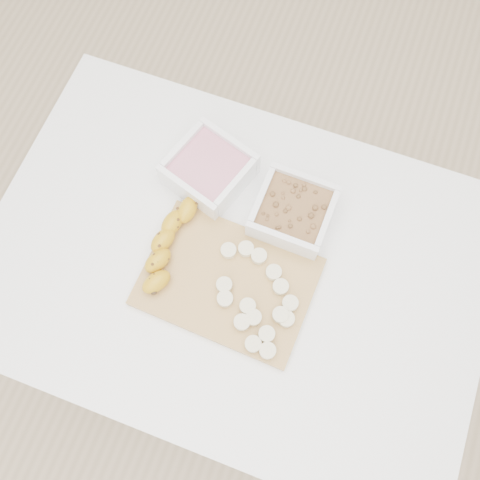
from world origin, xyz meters
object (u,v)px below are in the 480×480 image
(bowl_yogurt, at_px, (209,170))
(banana, at_px, (168,246))
(cutting_board, at_px, (228,282))
(table, at_px, (235,276))
(bowl_granola, at_px, (293,212))

(bowl_yogurt, xyz_separation_m, banana, (-0.02, -0.18, -0.00))
(cutting_board, distance_m, banana, 0.14)
(banana, bearing_deg, cutting_board, 2.48)
(table, relative_size, bowl_granola, 6.69)
(table, relative_size, banana, 4.85)
(bowl_yogurt, distance_m, bowl_granola, 0.19)
(bowl_granola, bearing_deg, banana, -143.64)
(table, bearing_deg, bowl_granola, 60.03)
(table, xyz_separation_m, banana, (-0.13, -0.02, 0.13))
(cutting_board, relative_size, banana, 1.57)
(bowl_granola, distance_m, cutting_board, 0.19)
(bowl_granola, bearing_deg, cutting_board, -113.31)
(table, distance_m, cutting_board, 0.11)
(banana, bearing_deg, bowl_yogurt, 96.31)
(cutting_board, xyz_separation_m, banana, (-0.13, 0.02, 0.03))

